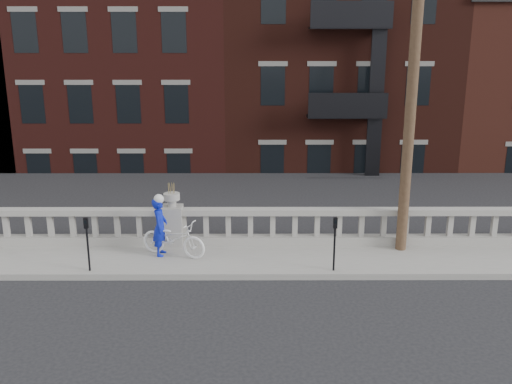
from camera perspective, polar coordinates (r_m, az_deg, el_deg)
ground at (r=12.49m, az=-10.72°, el=-12.26°), size 120.00×120.00×0.00m
sidewalk at (r=15.14m, az=-8.72°, el=-6.74°), size 32.00×2.20×0.15m
balustrade at (r=15.82m, az=-8.31°, el=-3.55°), size 28.00×0.34×1.03m
planter_pedestal at (r=15.76m, az=-8.33°, el=-2.90°), size 0.55×0.55×1.76m
lower_level at (r=34.08m, az=-3.03°, el=10.21°), size 80.00×44.00×20.80m
utility_pole at (r=14.99m, az=15.56°, el=12.95°), size 1.60×0.28×10.00m
parking_meter_c at (r=14.43m, az=-16.53°, el=-4.45°), size 0.10×0.09×1.36m
parking_meter_d at (r=13.98m, az=7.88°, el=-4.57°), size 0.10×0.09×1.36m
bicycle at (r=15.05m, az=-8.24°, el=-4.61°), size 1.92×1.26×0.95m
cyclist at (r=15.07m, az=-9.57°, el=-3.45°), size 0.39×0.58×1.54m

